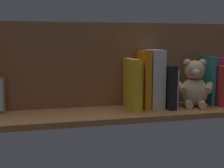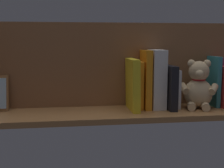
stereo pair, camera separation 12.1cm
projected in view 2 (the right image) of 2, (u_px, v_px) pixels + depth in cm
name	position (u px, v px, depth cm)	size (l,w,h in cm)	color
ground_plane	(112.00, 114.00, 123.08)	(114.43, 25.79, 2.20)	#9E6B3D
shelf_back_panel	(109.00, 65.00, 130.86)	(114.43, 1.50, 35.50)	brown
book_1	(221.00, 86.00, 130.89)	(2.69, 13.69, 17.26)	red
book_2	(213.00, 81.00, 131.55)	(1.74, 10.96, 21.31)	teal
teddy_bear	(198.00, 87.00, 127.24)	(15.47, 15.43, 20.24)	#D1B284
book_3	(174.00, 88.00, 129.38)	(2.11, 11.20, 16.02)	silver
book_4	(169.00, 87.00, 126.77)	(2.94, 15.38, 17.94)	black
dictionary_thick_white	(157.00, 79.00, 127.24)	(5.52, 11.93, 24.26)	white
book_5	(146.00, 79.00, 126.74)	(2.57, 11.88, 24.08)	orange
book_6	(139.00, 85.00, 127.13)	(2.03, 10.93, 19.55)	orange
book_7	(133.00, 84.00, 124.14)	(2.96, 16.00, 20.71)	yellow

